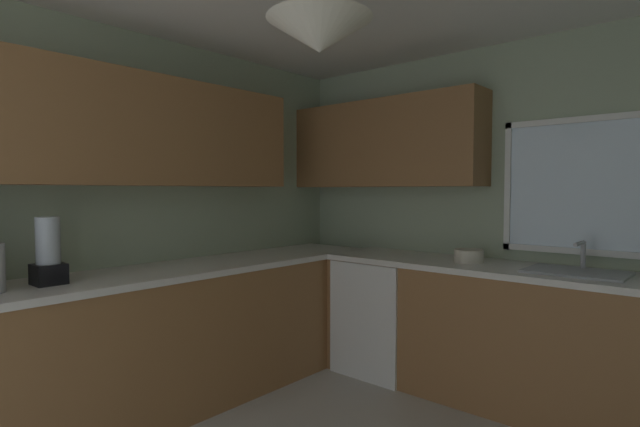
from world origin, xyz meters
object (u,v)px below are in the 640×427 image
dishwasher (384,315)px  blender_appliance (48,254)px  bowl (469,256)px  sink_assembly (576,271)px

dishwasher → blender_appliance: (-0.66, -2.20, 0.64)m
bowl → blender_appliance: size_ratio=0.56×
sink_assembly → blender_appliance: blender_appliance is taller
dishwasher → sink_assembly: bearing=1.6°
bowl → dishwasher: bearing=-177.5°
bowl → blender_appliance: 2.61m
dishwasher → bowl: bowl is taller
dishwasher → sink_assembly: size_ratio=1.58×
bowl → blender_appliance: bearing=-121.0°
dishwasher → blender_appliance: size_ratio=2.43×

